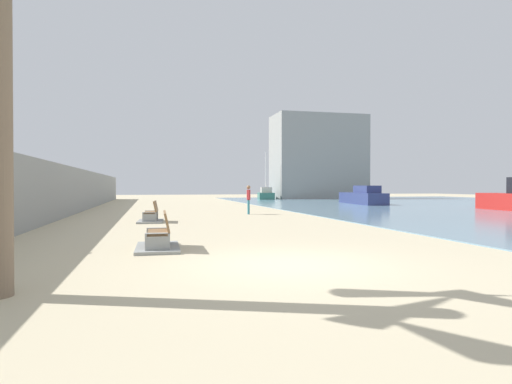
% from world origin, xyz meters
% --- Properties ---
extents(ground_plane, '(120.00, 120.00, 0.00)m').
position_xyz_m(ground_plane, '(0.00, 18.00, 0.00)').
color(ground_plane, '#C6B793').
extents(seawall, '(0.80, 64.00, 2.76)m').
position_xyz_m(seawall, '(-7.50, 18.00, 1.38)').
color(seawall, gray).
rests_on(seawall, ground).
extents(bench_near, '(1.15, 2.12, 0.98)m').
position_xyz_m(bench_near, '(-2.58, 2.95, 0.23)').
color(bench_near, gray).
rests_on(bench_near, ground).
extents(bench_far, '(1.24, 2.17, 0.98)m').
position_xyz_m(bench_far, '(-2.76, 11.89, 0.23)').
color(bench_far, gray).
rests_on(bench_far, ground).
extents(person_walking, '(0.23, 0.53, 1.70)m').
position_xyz_m(person_walking, '(2.79, 16.26, 0.99)').
color(person_walking, teal).
rests_on(person_walking, ground).
extents(boat_mid_bay, '(2.51, 4.42, 5.84)m').
position_xyz_m(boat_mid_bay, '(11.12, 43.71, 0.63)').
color(boat_mid_bay, '#337060').
rests_on(boat_mid_bay, water_bay).
extents(boat_nearest, '(2.75, 7.89, 1.66)m').
position_xyz_m(boat_nearest, '(16.00, 27.70, 0.68)').
color(boat_nearest, navy).
rests_on(boat_nearest, water_bay).
extents(harbor_building, '(12.00, 6.00, 11.00)m').
position_xyz_m(harbor_building, '(18.94, 46.00, 5.50)').
color(harbor_building, gray).
rests_on(harbor_building, ground).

